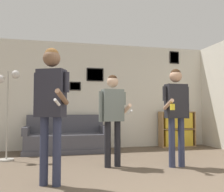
{
  "coord_description": "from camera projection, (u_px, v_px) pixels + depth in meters",
  "views": [
    {
      "loc": [
        -1.16,
        -2.36,
        0.98
      ],
      "look_at": [
        -0.17,
        2.0,
        1.23
      ],
      "focal_mm": 40.0,
      "sensor_mm": 36.0,
      "label": 1
    }
  ],
  "objects": [
    {
      "name": "wall_back",
      "position": [
        101.0,
        95.0,
        6.5
      ],
      "size": [
        8.19,
        0.08,
        2.7
      ],
      "color": "silver",
      "rests_on": "ground_plane"
    },
    {
      "name": "person_watcher_holding_cup",
      "position": [
        176.0,
        106.0,
        4.34
      ],
      "size": [
        0.5,
        0.43,
        1.7
      ],
      "color": "#2D334C",
      "rests_on": "ground_plane"
    },
    {
      "name": "couch",
      "position": [
        66.0,
        139.0,
        5.83
      ],
      "size": [
        1.89,
        0.8,
        0.86
      ],
      "color": "#4C4C56",
      "rests_on": "ground_plane"
    },
    {
      "name": "person_player_foreground_left",
      "position": [
        51.0,
        99.0,
        3.28
      ],
      "size": [
        0.46,
        0.59,
        1.8
      ],
      "color": "#2D334C",
      "rests_on": "ground_plane"
    },
    {
      "name": "drinking_cup",
      "position": [
        170.0,
        110.0,
        6.67
      ],
      "size": [
        0.08,
        0.08,
        0.09
      ],
      "color": "blue",
      "rests_on": "bookshelf"
    },
    {
      "name": "bookshelf",
      "position": [
        177.0,
        129.0,
        6.68
      ],
      "size": [
        0.95,
        0.3,
        0.93
      ],
      "color": "#A87F51",
      "rests_on": "ground_plane"
    },
    {
      "name": "person_player_foreground_center",
      "position": [
        113.0,
        110.0,
        4.33
      ],
      "size": [
        0.53,
        0.42,
        1.59
      ],
      "color": "black",
      "rests_on": "ground_plane"
    },
    {
      "name": "floor_lamp",
      "position": [
        8.0,
        97.0,
        4.87
      ],
      "size": [
        0.44,
        0.28,
        1.76
      ],
      "color": "#ADA89E",
      "rests_on": "ground_plane"
    }
  ]
}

